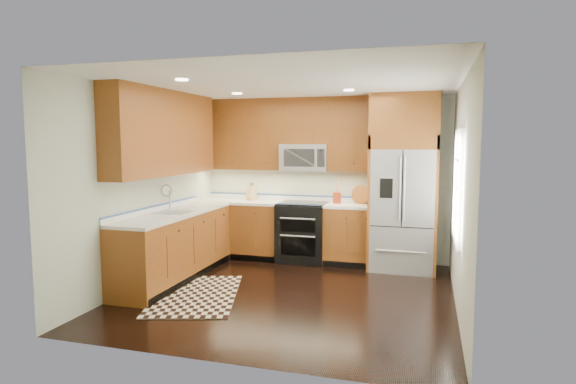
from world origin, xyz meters
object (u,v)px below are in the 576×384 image
(refrigerator, at_px, (404,183))
(rug, at_px, (196,295))
(range, at_px, (303,232))
(knife_block, at_px, (252,193))
(utensil_crock, at_px, (337,195))

(refrigerator, distance_m, rug, 3.39)
(range, height_order, refrigerator, refrigerator)
(knife_block, bearing_deg, refrigerator, -4.26)
(utensil_crock, bearing_deg, rug, -122.00)
(range, distance_m, rug, 2.27)
(range, bearing_deg, knife_block, 170.99)
(range, xyz_separation_m, rug, (-0.84, -2.06, -0.46))
(refrigerator, height_order, utensil_crock, refrigerator)
(knife_block, bearing_deg, rug, -87.89)
(rug, bearing_deg, utensil_crock, 41.44)
(knife_block, bearing_deg, utensil_crock, -0.79)
(range, relative_size, rug, 0.57)
(knife_block, height_order, utensil_crock, utensil_crock)
(refrigerator, xyz_separation_m, utensil_crock, (-1.03, 0.16, -0.24))
(refrigerator, bearing_deg, utensil_crock, 170.92)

